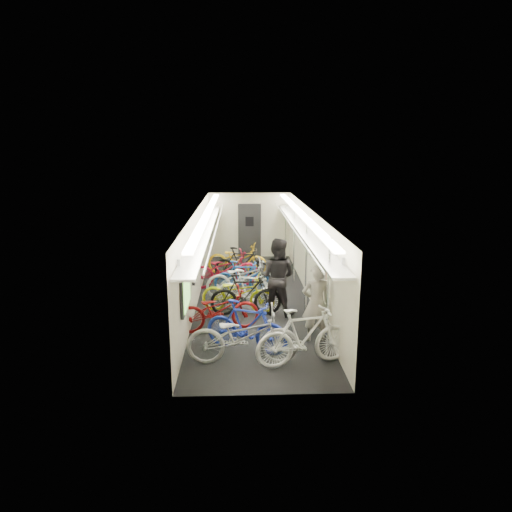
{
  "coord_description": "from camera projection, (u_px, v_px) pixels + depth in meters",
  "views": [
    {
      "loc": [
        -0.39,
        -11.76,
        3.93
      ],
      "look_at": [
        0.06,
        0.14,
        1.15
      ],
      "focal_mm": 32.0,
      "sensor_mm": 36.0,
      "label": 1
    }
  ],
  "objects": [
    {
      "name": "bicycle_10",
      "position": [
        237.0,
        259.0,
        14.6
      ],
      "size": [
        2.06,
        1.14,
        1.03
      ],
      "primitive_type": "imported",
      "rotation": [
        0.0,
        0.0,
        1.33
      ],
      "color": "#CB9513",
      "rests_on": "ground"
    },
    {
      "name": "backpack",
      "position": [
        333.0,
        275.0,
        9.91
      ],
      "size": [
        0.29,
        0.23,
        0.38
      ],
      "primitive_type": "cube",
      "rotation": [
        0.0,
        0.0,
        0.42
      ],
      "color": "red",
      "rests_on": "passenger_near"
    },
    {
      "name": "bicycle_11",
      "position": [
        305.0,
        337.0,
        8.41
      ],
      "size": [
        1.95,
        0.96,
        1.13
      ],
      "primitive_type": "imported",
      "rotation": [
        0.0,
        0.0,
        1.81
      ],
      "color": "white",
      "rests_on": "ground"
    },
    {
      "name": "bicycle_2",
      "position": [
        218.0,
        310.0,
        10.06
      ],
      "size": [
        1.95,
        1.04,
        0.97
      ],
      "primitive_type": "imported",
      "rotation": [
        0.0,
        0.0,
        1.8
      ],
      "color": "maroon",
      "rests_on": "ground"
    },
    {
      "name": "bicycle_0",
      "position": [
        243.0,
        336.0,
        8.48
      ],
      "size": [
        2.09,
        0.75,
        1.1
      ],
      "primitive_type": "imported",
      "rotation": [
        0.0,
        0.0,
        1.56
      ],
      "color": "#9F9DA2",
      "rests_on": "ground"
    },
    {
      "name": "bicycle_9",
      "position": [
        242.0,
        265.0,
        13.83
      ],
      "size": [
        1.84,
        0.9,
        1.06
      ],
      "primitive_type": "imported",
      "rotation": [
        0.0,
        0.0,
        1.34
      ],
      "color": "black",
      "rests_on": "ground"
    },
    {
      "name": "bicycle_3",
      "position": [
        246.0,
        295.0,
        11.0
      ],
      "size": [
        1.73,
        0.51,
        1.04
      ],
      "primitive_type": "imported",
      "rotation": [
        0.0,
        0.0,
        1.56
      ],
      "color": "black",
      "rests_on": "ground"
    },
    {
      "name": "bicycle_6",
      "position": [
        242.0,
        278.0,
        12.4
      ],
      "size": [
        2.07,
        1.05,
        1.04
      ],
      "primitive_type": "imported",
      "rotation": [
        0.0,
        0.0,
        1.76
      ],
      "color": "#B1B2B5",
      "rests_on": "ground"
    },
    {
      "name": "bicycle_1",
      "position": [
        246.0,
        326.0,
        9.01
      ],
      "size": [
        1.79,
        1.17,
        1.05
      ],
      "primitive_type": "imported",
      "rotation": [
        0.0,
        0.0,
        1.15
      ],
      "color": "#1B2DA5",
      "rests_on": "ground"
    },
    {
      "name": "bicycle_7",
      "position": [
        242.0,
        277.0,
        12.65
      ],
      "size": [
        1.62,
        0.57,
        0.95
      ],
      "primitive_type": "imported",
      "rotation": [
        0.0,
        0.0,
        1.49
      ],
      "color": "#19499A",
      "rests_on": "ground"
    },
    {
      "name": "passenger_mid",
      "position": [
        277.0,
        277.0,
        11.0
      ],
      "size": [
        1.12,
        1.02,
        1.88
      ],
      "primitive_type": "imported",
      "rotation": [
        0.0,
        0.0,
        2.74
      ],
      "color": "black",
      "rests_on": "ground"
    },
    {
      "name": "bicycle_4",
      "position": [
        238.0,
        293.0,
        11.23
      ],
      "size": [
        1.93,
        1.04,
        0.96
      ],
      "primitive_type": "imported",
      "rotation": [
        0.0,
        0.0,
        1.34
      ],
      "color": "#B5B911",
      "rests_on": "ground"
    },
    {
      "name": "bicycle_8",
      "position": [
        225.0,
        269.0,
        13.3
      ],
      "size": [
        2.15,
        1.2,
        1.07
      ],
      "primitive_type": "imported",
      "rotation": [
        0.0,
        0.0,
        1.82
      ],
      "color": "maroon",
      "rests_on": "ground"
    },
    {
      "name": "train_car_shell",
      "position": [
        240.0,
        234.0,
        12.66
      ],
      "size": [
        10.0,
        10.0,
        10.0
      ],
      "color": "black",
      "rests_on": "ground"
    },
    {
      "name": "passenger_near",
      "position": [
        316.0,
        303.0,
        9.48
      ],
      "size": [
        0.63,
        0.44,
        1.65
      ],
      "primitive_type": "imported",
      "rotation": [
        0.0,
        0.0,
        3.21
      ],
      "color": "gray",
      "rests_on": "ground"
    },
    {
      "name": "bicycle_5",
      "position": [
        250.0,
        291.0,
        11.3
      ],
      "size": [
        1.81,
        1.06,
        1.05
      ],
      "primitive_type": "imported",
      "rotation": [
        0.0,
        0.0,
        1.22
      ],
      "color": "white",
      "rests_on": "ground"
    }
  ]
}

